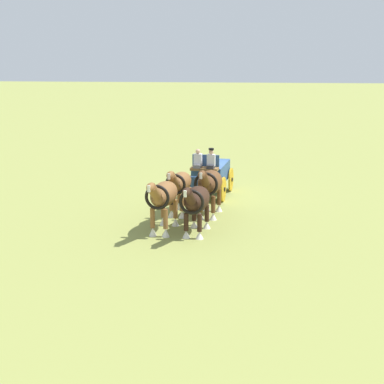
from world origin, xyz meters
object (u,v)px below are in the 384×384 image
Objects in this scene: draft_horse_rear_off at (180,185)px; draft_horse_lead_off at (163,196)px; draft_horse_rear_near at (209,184)px; show_wagon at (210,174)px; draft_horse_lead_near at (196,201)px.

draft_horse_rear_off is 0.94× the size of draft_horse_lead_off.
draft_horse_rear_near is 2.91m from draft_horse_lead_off.
draft_horse_rear_off is (-0.13, -1.29, -0.08)m from draft_horse_rear_near.
show_wagon is at bearing 162.69° from draft_horse_rear_off.
draft_horse_lead_off is (2.43, -1.60, 0.02)m from draft_horse_rear_near.
draft_horse_rear_off is at bearing -160.22° from draft_horse_lead_near.
draft_horse_rear_off is (3.44, -1.07, 0.21)m from show_wagon.
show_wagon is 1.92× the size of draft_horse_rear_near.
draft_horse_lead_near is (2.59, -0.31, -0.09)m from draft_horse_rear_near.
show_wagon is 6.17m from draft_horse_lead_near.
show_wagon reaches higher than draft_horse_lead_off.
show_wagon is 3.59m from draft_horse_rear_near.
draft_horse_lead_near is at bearing -0.85° from show_wagon.
draft_horse_rear_off is at bearing 173.10° from draft_horse_lead_off.
draft_horse_rear_near is 0.99× the size of draft_horse_lead_near.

